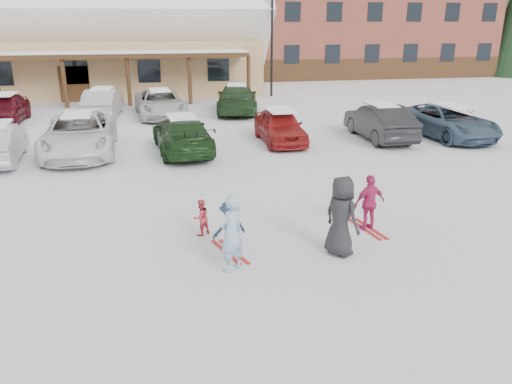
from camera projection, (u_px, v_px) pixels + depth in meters
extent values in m
plane|color=white|center=(251.00, 249.00, 11.21)|extent=(160.00, 160.00, 0.00)
cube|color=tan|center=(54.00, 66.00, 35.02)|extent=(28.00, 10.00, 3.60)
cube|color=#422814|center=(32.00, 56.00, 28.91)|extent=(25.20, 2.60, 0.25)
cube|color=white|center=(47.00, 10.00, 33.80)|extent=(29.12, 9.69, 9.69)
cube|color=brown|center=(345.00, 7.00, 47.36)|extent=(24.00, 14.00, 12.00)
cube|color=brown|center=(182.00, 24.00, 45.11)|extent=(7.00, 12.60, 9.00)
cube|color=#422814|center=(371.00, 69.00, 42.56)|extent=(24.00, 0.10, 1.80)
cylinder|color=black|center=(272.00, 48.00, 32.74)|extent=(0.16, 0.16, 6.27)
cylinder|color=black|center=(509.00, 68.00, 46.01)|extent=(0.60, 0.60, 1.32)
cylinder|color=black|center=(233.00, 63.00, 52.94)|extent=(0.60, 0.60, 1.08)
cone|color=black|center=(232.00, 17.00, 51.44)|extent=(3.96, 3.96, 8.10)
cylinder|color=black|center=(462.00, 57.00, 59.70)|extent=(0.60, 0.60, 1.38)
cone|color=black|center=(469.00, 5.00, 57.79)|extent=(5.06, 5.06, 10.35)
imported|color=#8FAEC9|center=(231.00, 234.00, 9.99)|extent=(0.72, 0.67, 1.65)
imported|color=#D03C45|center=(201.00, 217.00, 11.82)|extent=(0.55, 0.52, 0.89)
imported|color=#1C2C45|center=(229.00, 227.00, 10.85)|extent=(0.88, 0.67, 1.20)
cube|color=red|center=(230.00, 252.00, 11.04)|extent=(0.64, 1.39, 0.03)
imported|color=#BA2560|center=(370.00, 203.00, 12.04)|extent=(0.87, 0.49, 1.39)
cube|color=red|center=(368.00, 229.00, 12.26)|extent=(0.46, 1.41, 0.03)
imported|color=black|center=(341.00, 216.00, 10.69)|extent=(0.91, 1.03, 1.78)
imported|color=white|center=(79.00, 134.00, 18.90)|extent=(2.81, 5.68, 1.55)
imported|color=#183515|center=(182.00, 135.00, 19.17)|extent=(2.41, 4.98, 1.40)
imported|color=maroon|center=(280.00, 126.00, 20.72)|extent=(1.70, 4.08, 1.38)
imported|color=black|center=(380.00, 122.00, 21.33)|extent=(1.60, 4.54, 1.49)
imported|color=#3C546A|center=(448.00, 121.00, 21.67)|extent=(2.86, 5.27, 1.40)
imported|color=maroon|center=(6.00, 109.00, 24.74)|extent=(1.73, 4.21, 1.43)
imported|color=#AFAEB2|center=(103.00, 103.00, 26.36)|extent=(1.87, 4.60, 1.48)
imported|color=silver|center=(160.00, 103.00, 26.24)|extent=(2.89, 5.35, 1.43)
imported|color=#213D1E|center=(237.00, 99.00, 27.39)|extent=(2.97, 5.56, 1.53)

